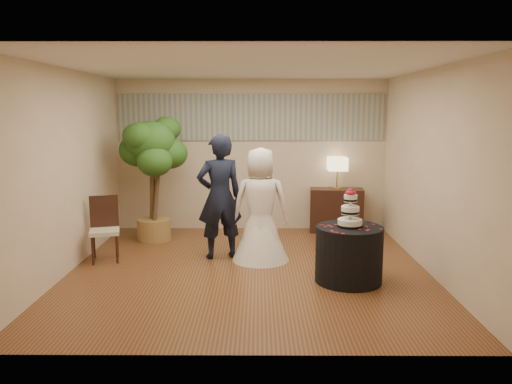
{
  "coord_description": "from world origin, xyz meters",
  "views": [
    {
      "loc": [
        0.14,
        -6.79,
        2.24
      ],
      "look_at": [
        0.1,
        0.4,
        1.05
      ],
      "focal_mm": 35.0,
      "sensor_mm": 36.0,
      "label": 1
    }
  ],
  "objects_px": {
    "groom": "(220,197)",
    "cake_table": "(349,254)",
    "console": "(336,210)",
    "ficus_tree": "(152,178)",
    "table_lamp": "(337,173)",
    "bride": "(261,204)",
    "side_chair": "(104,229)",
    "wedding_cake": "(350,208)"
  },
  "relations": [
    {
      "from": "console",
      "to": "wedding_cake",
      "type": "bearing_deg",
      "value": -89.24
    },
    {
      "from": "cake_table",
      "to": "table_lamp",
      "type": "distance_m",
      "value": 2.86
    },
    {
      "from": "cake_table",
      "to": "ficus_tree",
      "type": "height_order",
      "value": "ficus_tree"
    },
    {
      "from": "wedding_cake",
      "to": "ficus_tree",
      "type": "bearing_deg",
      "value": 144.78
    },
    {
      "from": "ficus_tree",
      "to": "side_chair",
      "type": "relative_size",
      "value": 2.25
    },
    {
      "from": "console",
      "to": "ficus_tree",
      "type": "distance_m",
      "value": 3.39
    },
    {
      "from": "console",
      "to": "side_chair",
      "type": "xyz_separation_m",
      "value": [
        -3.73,
        -1.86,
        0.08
      ]
    },
    {
      "from": "cake_table",
      "to": "ficus_tree",
      "type": "xyz_separation_m",
      "value": [
        -3.0,
        2.12,
        0.71
      ]
    },
    {
      "from": "cake_table",
      "to": "side_chair",
      "type": "bearing_deg",
      "value": 165.63
    },
    {
      "from": "table_lamp",
      "to": "side_chair",
      "type": "distance_m",
      "value": 4.21
    },
    {
      "from": "wedding_cake",
      "to": "console",
      "type": "relative_size",
      "value": 0.53
    },
    {
      "from": "wedding_cake",
      "to": "side_chair",
      "type": "distance_m",
      "value": 3.62
    },
    {
      "from": "bride",
      "to": "table_lamp",
      "type": "height_order",
      "value": "bride"
    },
    {
      "from": "wedding_cake",
      "to": "table_lamp",
      "type": "distance_m",
      "value": 2.76
    },
    {
      "from": "wedding_cake",
      "to": "ficus_tree",
      "type": "xyz_separation_m",
      "value": [
        -3.0,
        2.12,
        0.09
      ]
    },
    {
      "from": "table_lamp",
      "to": "cake_table",
      "type": "bearing_deg",
      "value": -95.32
    },
    {
      "from": "console",
      "to": "ficus_tree",
      "type": "height_order",
      "value": "ficus_tree"
    },
    {
      "from": "groom",
      "to": "bride",
      "type": "distance_m",
      "value": 0.64
    },
    {
      "from": "cake_table",
      "to": "side_chair",
      "type": "distance_m",
      "value": 3.59
    },
    {
      "from": "ficus_tree",
      "to": "cake_table",
      "type": "bearing_deg",
      "value": -35.22
    },
    {
      "from": "bride",
      "to": "table_lamp",
      "type": "xyz_separation_m",
      "value": [
        1.41,
        1.8,
        0.24
      ]
    },
    {
      "from": "groom",
      "to": "side_chair",
      "type": "xyz_separation_m",
      "value": [
        -1.7,
        -0.19,
        -0.46
      ]
    },
    {
      "from": "cake_table",
      "to": "bride",
      "type": "bearing_deg",
      "value": 140.49
    },
    {
      "from": "wedding_cake",
      "to": "side_chair",
      "type": "xyz_separation_m",
      "value": [
        -3.47,
        0.89,
        -0.51
      ]
    },
    {
      "from": "wedding_cake",
      "to": "console",
      "type": "bearing_deg",
      "value": 84.68
    },
    {
      "from": "side_chair",
      "to": "cake_table",
      "type": "bearing_deg",
      "value": -29.12
    },
    {
      "from": "console",
      "to": "bride",
      "type": "bearing_deg",
      "value": -121.99
    },
    {
      "from": "table_lamp",
      "to": "ficus_tree",
      "type": "bearing_deg",
      "value": -169.01
    },
    {
      "from": "cake_table",
      "to": "wedding_cake",
      "type": "distance_m",
      "value": 0.62
    },
    {
      "from": "bride",
      "to": "side_chair",
      "type": "height_order",
      "value": "bride"
    },
    {
      "from": "bride",
      "to": "console",
      "type": "relative_size",
      "value": 1.76
    },
    {
      "from": "cake_table",
      "to": "side_chair",
      "type": "height_order",
      "value": "side_chair"
    },
    {
      "from": "side_chair",
      "to": "table_lamp",
      "type": "bearing_deg",
      "value": 11.76
    },
    {
      "from": "groom",
      "to": "table_lamp",
      "type": "bearing_deg",
      "value": -158.01
    },
    {
      "from": "groom",
      "to": "ficus_tree",
      "type": "bearing_deg",
      "value": -57.84
    },
    {
      "from": "table_lamp",
      "to": "ficus_tree",
      "type": "height_order",
      "value": "ficus_tree"
    },
    {
      "from": "wedding_cake",
      "to": "ficus_tree",
      "type": "relative_size",
      "value": 0.23
    },
    {
      "from": "wedding_cake",
      "to": "console",
      "type": "height_order",
      "value": "wedding_cake"
    },
    {
      "from": "wedding_cake",
      "to": "console",
      "type": "distance_m",
      "value": 2.83
    },
    {
      "from": "groom",
      "to": "cake_table",
      "type": "relative_size",
      "value": 2.16
    },
    {
      "from": "bride",
      "to": "cake_table",
      "type": "relative_size",
      "value": 1.95
    },
    {
      "from": "groom",
      "to": "table_lamp",
      "type": "relative_size",
      "value": 3.25
    }
  ]
}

